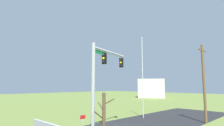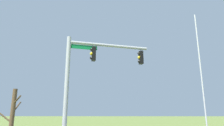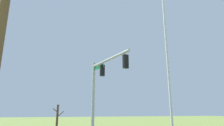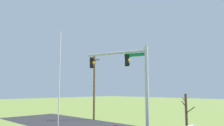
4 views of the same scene
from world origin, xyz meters
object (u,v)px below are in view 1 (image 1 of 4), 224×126
object	(u,v)px
flagpole	(143,77)
utility_pole	(204,82)
open_sign	(83,119)
distant_building	(152,88)
signal_mast	(102,73)
bare_tree	(104,121)

from	to	relation	value
flagpole	utility_pole	size ratio (longest dim) A/B	1.20
utility_pole	open_sign	distance (m)	12.90
open_sign	distant_building	world-z (taller)	distant_building
signal_mast	distant_building	bearing A→B (deg)	-152.38
flagpole	bare_tree	size ratio (longest dim) A/B	2.87
utility_pole	distant_building	bearing A→B (deg)	-139.75
distant_building	signal_mast	bearing A→B (deg)	177.88
signal_mast	flagpole	xyz separation A→B (m)	(-8.08, -1.61, -0.01)
flagpole	bare_tree	world-z (taller)	flagpole
utility_pole	flagpole	bearing A→B (deg)	-72.99
open_sign	utility_pole	bearing A→B (deg)	146.69
bare_tree	open_sign	size ratio (longest dim) A/B	2.80
signal_mast	distant_building	xyz separation A→B (m)	(-40.92, -21.42, -2.01)
open_sign	distant_building	distance (m)	45.64
bare_tree	open_sign	xyz separation A→B (m)	(-2.61, -5.50, -0.86)
utility_pole	distant_building	world-z (taller)	utility_pole
signal_mast	open_sign	distance (m)	4.54
bare_tree	open_sign	distance (m)	6.15
signal_mast	distant_building	world-z (taller)	signal_mast
flagpole	bare_tree	xyz separation A→B (m)	(11.08, 5.01, -3.14)
signal_mast	bare_tree	size ratio (longest dim) A/B	2.11
utility_pole	bare_tree	xyz separation A→B (m)	(13.02, -1.34, -2.47)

